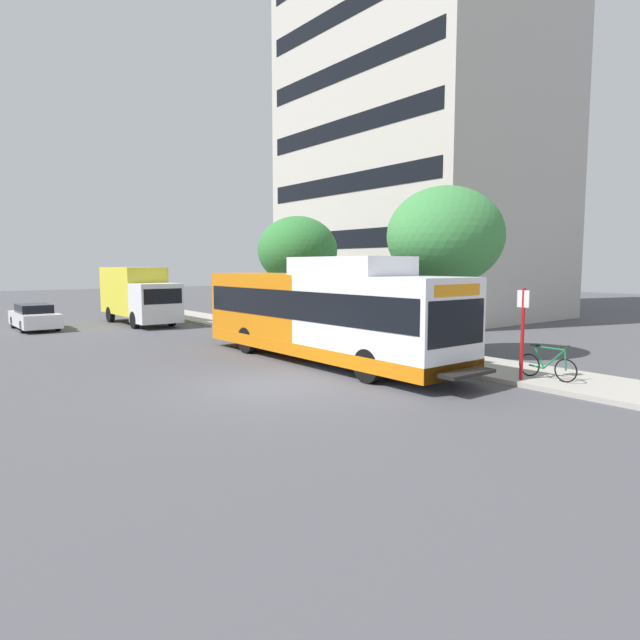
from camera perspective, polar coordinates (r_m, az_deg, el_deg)
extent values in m
plane|color=#4C4C51|center=(22.26, -16.72, -3.18)|extent=(120.00, 120.00, 0.00)
cube|color=#A8A399|center=(24.04, 0.83, -2.12)|extent=(3.00, 56.00, 0.14)
cube|color=white|center=(16.78, 6.34, -0.04)|extent=(2.54, 5.80, 2.73)
cube|color=orange|center=(21.29, -4.67, 1.21)|extent=(2.54, 5.80, 2.73)
cube|color=orange|center=(19.08, 0.18, -2.77)|extent=(2.57, 11.60, 0.44)
cube|color=black|center=(18.91, 0.18, 1.76)|extent=(2.58, 11.25, 0.96)
cube|color=black|center=(14.87, 14.09, -0.30)|extent=(2.34, 0.10, 1.24)
cube|color=orange|center=(14.80, 14.20, 3.05)|extent=(1.90, 0.08, 0.32)
cube|color=white|center=(17.75, 3.10, 5.69)|extent=(2.16, 4.06, 0.60)
cube|color=black|center=(14.83, 15.16, -5.42)|extent=(1.78, 0.60, 0.10)
cylinder|color=black|center=(15.67, 5.12, -4.82)|extent=(0.30, 1.00, 1.00)
cylinder|color=black|center=(17.28, 10.60, -3.90)|extent=(0.30, 1.00, 1.00)
cylinder|color=black|center=(21.06, -7.64, -2.11)|extent=(0.30, 1.00, 1.00)
cylinder|color=black|center=(22.28, -2.63, -1.63)|extent=(0.30, 1.00, 1.00)
cylinder|color=red|center=(16.34, 20.53, -1.40)|extent=(0.10, 0.10, 2.60)
cube|color=white|center=(16.23, 20.62, 2.10)|extent=(0.04, 0.36, 0.48)
torus|color=black|center=(16.54, 24.44, -4.87)|extent=(0.04, 0.66, 0.66)
torus|color=black|center=(17.06, 21.16, -4.43)|extent=(0.04, 0.66, 0.66)
cylinder|color=#19723F|center=(16.65, 23.41, -3.82)|extent=(0.05, 0.64, 0.64)
cylinder|color=#19723F|center=(16.87, 22.07, -3.65)|extent=(0.05, 0.34, 0.62)
cylinder|color=#19723F|center=(16.68, 23.00, -2.74)|extent=(0.05, 0.90, 0.05)
cylinder|color=#19723F|center=(16.95, 21.81, -4.57)|extent=(0.05, 0.45, 0.08)
cylinder|color=#19723F|center=(16.49, 24.42, -3.72)|extent=(0.05, 0.10, 0.67)
cylinder|color=black|center=(16.45, 24.39, -2.56)|extent=(0.52, 0.03, 0.03)
cube|color=black|center=(16.89, 21.67, -2.45)|extent=(0.12, 0.24, 0.06)
cylinder|color=#4C3823|center=(20.44, 12.83, 0.36)|extent=(0.28, 0.28, 2.71)
ellipsoid|color=#3D8442|center=(20.38, 13.02, 8.60)|extent=(4.21, 4.21, 3.58)
cylinder|color=#4C3823|center=(27.36, -2.35, 1.61)|extent=(0.28, 0.28, 2.48)
ellipsoid|color=#337A38|center=(27.29, -2.38, 7.34)|extent=(3.98, 3.98, 3.38)
cube|color=silver|center=(32.18, -27.81, 0.09)|extent=(1.80, 4.50, 0.70)
cube|color=black|center=(32.24, -27.89, 0.98)|extent=(1.48, 2.34, 0.56)
cylinder|color=black|center=(30.74, -28.80, -0.63)|extent=(0.20, 0.64, 0.64)
cylinder|color=black|center=(31.04, -25.89, -0.44)|extent=(0.20, 0.64, 0.64)
cylinder|color=black|center=(33.40, -29.56, -0.21)|extent=(0.20, 0.64, 0.64)
cylinder|color=black|center=(33.67, -26.87, -0.04)|extent=(0.20, 0.64, 0.64)
cube|color=silver|center=(30.40, -16.86, 1.73)|extent=(2.30, 2.00, 2.10)
cube|color=yellow|center=(33.65, -19.07, 2.97)|extent=(2.30, 5.00, 2.70)
cube|color=black|center=(29.48, -16.20, 2.40)|extent=(2.07, 0.08, 0.80)
cylinder|color=black|center=(30.53, -18.92, 0.00)|extent=(0.26, 0.92, 0.92)
cylinder|color=black|center=(31.26, -15.35, 0.24)|extent=(0.26, 0.92, 0.92)
cylinder|color=black|center=(34.45, -21.19, 0.55)|extent=(0.26, 0.92, 0.92)
cylinder|color=black|center=(35.10, -17.98, 0.75)|extent=(0.26, 0.92, 0.92)
cube|color=#BCB7AD|center=(39.65, 10.74, 24.86)|extent=(13.14, 15.77, 32.78)
cube|color=black|center=(37.50, 10.31, 3.05)|extent=(13.20, 14.51, 1.10)
cube|color=black|center=(37.49, 10.40, 8.06)|extent=(13.20, 14.51, 1.10)
cube|color=black|center=(37.77, 10.50, 13.04)|extent=(13.20, 14.51, 1.10)
cube|color=black|center=(38.32, 10.59, 17.90)|extent=(13.20, 14.51, 1.10)
cube|color=black|center=(39.15, 10.69, 22.60)|extent=(13.20, 14.51, 1.10)
cube|color=black|center=(40.22, 10.79, 27.07)|extent=(13.20, 14.51, 1.10)
cylinder|color=#B7B7BC|center=(50.34, -0.16, 5.33)|extent=(1.10, 1.10, 5.92)
cylinder|color=#B7B7BC|center=(50.64, -0.17, 12.05)|extent=(0.91, 0.91, 5.92)
cylinder|color=#B7B7BC|center=(51.62, -0.17, 18.60)|extent=(0.72, 0.72, 5.92)
cylinder|color=#B7B7BC|center=(53.24, -0.17, 24.82)|extent=(0.52, 0.52, 5.92)
cylinder|color=silver|center=(54.74, -0.17, 28.95)|extent=(0.12, 0.12, 2.40)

